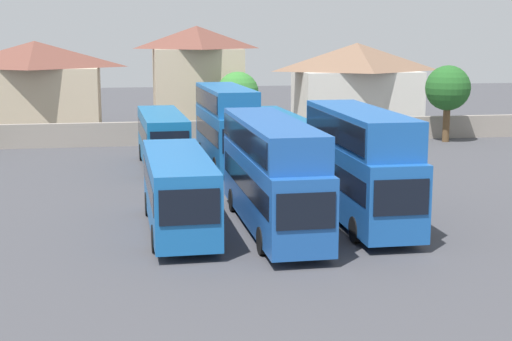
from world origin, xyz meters
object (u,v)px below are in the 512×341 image
bus_3 (359,160)px  bus_6 (277,136)px  bus_4 (162,137)px  tree_left_of_lot (238,93)px  bus_5 (226,122)px  bus_2 (271,168)px  tree_behind_wall (448,89)px  house_terrace_right (356,84)px  bus_1 (178,188)px  house_terrace_left (37,86)px  house_terrace_centre (197,78)px

bus_3 → bus_6: size_ratio=0.99×
bus_4 → tree_left_of_lot: bearing=150.1°
bus_5 → bus_6: size_ratio=0.96×
bus_2 → tree_behind_wall: (18.59, 24.18, 1.47)m
bus_6 → house_terrace_right: (11.16, 19.07, 1.96)m
bus_5 → tree_behind_wall: 20.05m
bus_6 → house_terrace_right: bearing=147.7°
bus_1 → tree_behind_wall: 32.96m
bus_5 → house_terrace_left: size_ratio=0.94×
bus_5 → bus_1: bearing=-17.0°
bus_4 → bus_6: (7.39, 0.04, -0.09)m
bus_3 → tree_left_of_lot: bearing=-176.9°
house_terrace_left → house_terrace_centre: house_terrace_centre is taller
bus_2 → tree_behind_wall: bearing=141.5°
bus_4 → house_terrace_left: 21.89m
bus_4 → tree_behind_wall: size_ratio=1.75×
bus_3 → tree_behind_wall: 27.68m
bus_3 → bus_4: bearing=-152.3°
bus_4 → tree_left_of_lot: 14.30m
bus_4 → house_terrace_right: bearing=133.9°
house_terrace_centre → tree_left_of_lot: bearing=-65.4°
bus_1 → bus_6: bearing=153.9°
bus_2 → bus_6: (3.43, 16.17, -0.80)m
house_terrace_left → house_terrace_right: house_terrace_left is taller
bus_3 → bus_6: 15.62m
tree_behind_wall → bus_4: bearing=-160.4°
tree_behind_wall → house_terrace_left: bearing=160.4°
bus_3 → bus_5: 16.30m
house_terrace_right → tree_left_of_lot: size_ratio=2.07×
bus_1 → bus_5: size_ratio=0.98×
house_terrace_right → tree_behind_wall: size_ratio=1.87×
bus_3 → bus_4: 17.55m
house_terrace_right → tree_behind_wall: house_terrace_right is taller
house_terrace_left → bus_6: bearing=-48.7°
bus_5 → bus_2: bearing=-3.0°
bus_5 → bus_4: bearing=-88.7°
house_terrace_right → bus_5: bearing=-127.5°
bus_2 → bus_4: size_ratio=1.15×
bus_5 → bus_6: (3.27, -0.23, -0.95)m
bus_2 → house_terrace_left: (-13.69, 35.64, 1.26)m
bus_5 → tree_behind_wall: bearing=110.5°
bus_2 → bus_3: bus_3 is taller
bus_1 → house_terrace_left: size_ratio=0.92×
bus_1 → bus_2: bus_2 is taller
bus_2 → bus_6: bus_2 is taller
bus_4 → bus_6: size_ratio=0.97×
bus_2 → house_terrace_centre: size_ratio=1.33×
bus_1 → house_terrace_right: size_ratio=0.91×
bus_3 → tree_behind_wall: (14.44, 23.58, 1.30)m
house_terrace_left → house_terrace_right: (28.28, -0.41, -0.11)m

